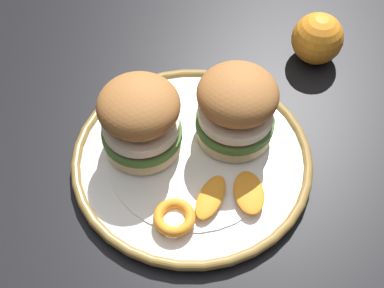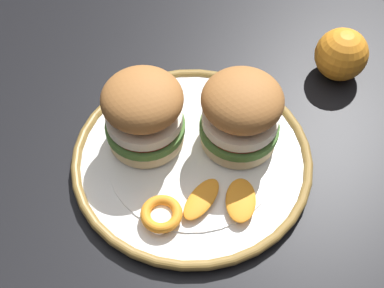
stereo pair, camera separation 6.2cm
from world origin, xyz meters
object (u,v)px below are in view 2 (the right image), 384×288
object	(u,v)px
dining_table	(163,205)
whole_orange	(341,54)
sandwich_half_right	(241,113)
dinner_plate	(192,158)
sandwich_half_left	(144,112)

from	to	relation	value
dining_table	whole_orange	distance (m)	0.33
sandwich_half_right	dining_table	bearing A→B (deg)	-56.61
whole_orange	dinner_plate	bearing A→B (deg)	-37.35
dinner_plate	sandwich_half_right	bearing A→B (deg)	128.76
dining_table	sandwich_half_right	distance (m)	0.19
dining_table	sandwich_half_left	size ratio (longest dim) A/B	10.36
dinner_plate	sandwich_half_right	world-z (taller)	sandwich_half_right
dining_table	sandwich_half_left	world-z (taller)	sandwich_half_left
dinner_plate	whole_orange	xyz separation A→B (m)	(-0.21, 0.16, 0.03)
dining_table	dinner_plate	world-z (taller)	dinner_plate
dining_table	sandwich_half_right	size ratio (longest dim) A/B	9.90
sandwich_half_right	whole_orange	size ratio (longest dim) A/B	1.69
sandwich_half_left	whole_orange	distance (m)	0.30
dining_table	dinner_plate	bearing A→B (deg)	115.27
sandwich_half_left	sandwich_half_right	world-z (taller)	same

